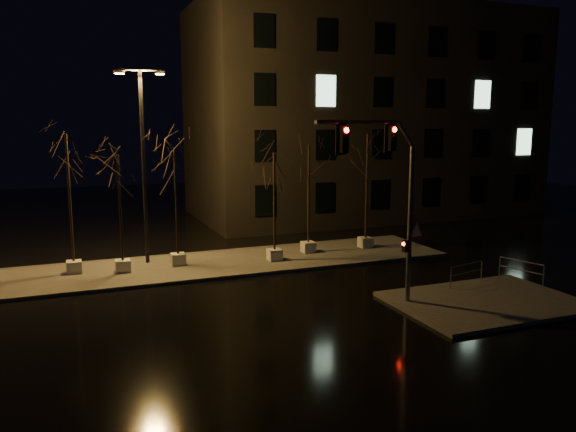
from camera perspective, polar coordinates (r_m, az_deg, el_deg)
name	(u,v)px	position (r m, az deg, el deg)	size (l,w,h in m)	color
ground	(271,300)	(22.24, -1.74, -8.48)	(90.00, 90.00, 0.00)	black
median	(229,263)	(27.73, -5.99, -4.75)	(22.00, 5.00, 0.15)	#3F3E39
sidewalk_corner	(486,302)	(23.04, 19.45, -8.20)	(7.00, 5.00, 0.15)	#3F3E39
building	(363,114)	(43.44, 7.65, 10.20)	(25.00, 12.00, 15.00)	black
tree_0	(68,165)	(26.49, -21.48, 4.80)	(1.80, 1.80, 6.40)	beige
tree_1	(119,181)	(26.01, -16.81, 3.39)	(1.80, 1.80, 5.46)	beige
tree_2	(175,175)	(26.69, -11.37, 4.13)	(1.80, 1.80, 5.68)	beige
tree_3	(274,177)	(27.14, -1.41, 3.98)	(1.80, 1.80, 5.42)	beige
tree_4	(309,169)	(28.85, 2.12, 4.77)	(1.80, 1.80, 5.74)	beige
tree_5	(367,160)	(30.29, 8.05, 5.70)	(1.80, 1.80, 6.29)	beige
traffic_signal_mast	(392,187)	(20.34, 10.49, 2.95)	(5.34, 1.68, 6.78)	#56595E
streetlight_main	(143,153)	(27.43, -14.50, 6.17)	(2.28, 0.72, 9.14)	black
guard_rail_a	(467,271)	(24.75, 17.69, -5.32)	(2.00, 0.49, 0.89)	#56595E
guard_rail_b	(521,268)	(25.80, 22.60, -4.93)	(0.63, 1.93, 0.95)	#56595E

